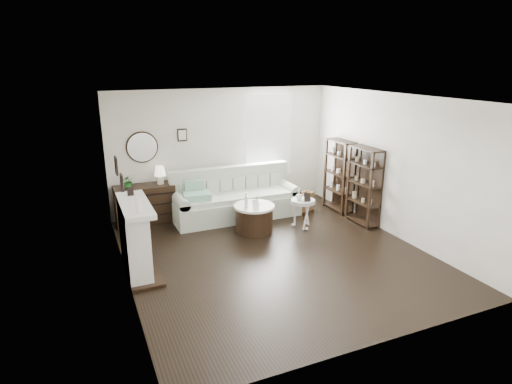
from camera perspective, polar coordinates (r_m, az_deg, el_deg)
name	(u,v)px	position (r m, az deg, el deg)	size (l,w,h in m)	color
room	(253,137)	(9.79, -0.36, 7.34)	(5.50, 5.50, 5.50)	black
fireplace	(135,240)	(7.07, -15.80, -6.20)	(0.50, 1.40, 1.84)	silver
shelf_unit_far	(339,176)	(9.73, 11.03, 2.16)	(0.30, 0.80, 1.60)	black
shelf_unit_near	(364,186)	(9.03, 14.21, 0.78)	(0.30, 0.80, 1.60)	black
sofa	(235,201)	(9.29, -2.80, -1.17)	(2.71, 0.94, 1.05)	#A5AE9B
quilt	(197,196)	(8.83, -7.90, -0.50)	(0.55, 0.45, 0.14)	#258959
suitcase	(301,202)	(9.65, 6.01, -1.40)	(0.63, 0.21, 0.42)	brown
dresser	(145,204)	(9.20, -14.57, -1.56)	(1.20, 0.52, 0.80)	black
table_lamp	(160,175)	(9.09, -12.66, 2.21)	(0.24, 0.24, 0.37)	beige
potted_plant	(128,181)	(8.96, -16.66, 1.39)	(0.25, 0.22, 0.28)	#175118
drum_table	(254,218)	(8.44, -0.25, -3.54)	(0.80, 0.80, 0.56)	black
pedestal_table	(303,202)	(8.64, 6.28, -1.34)	(0.49, 0.49, 0.59)	silver
eiffel_drum	(257,200)	(8.40, 0.16, -1.04)	(0.10, 0.10, 0.17)	black
bottle_drum	(246,200)	(8.15, -1.30, -1.14)	(0.07, 0.07, 0.30)	silver
card_frame_drum	(256,204)	(8.12, -0.06, -1.63)	(0.14, 0.01, 0.18)	white
eiffel_ped	(307,195)	(8.67, 6.76, -0.34)	(0.10, 0.10, 0.17)	black
flask_ped	(299,194)	(8.57, 5.75, -0.29)	(0.13, 0.13, 0.24)	silver
card_frame_ped	(307,197)	(8.51, 6.85, -0.68)	(0.13, 0.01, 0.18)	black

